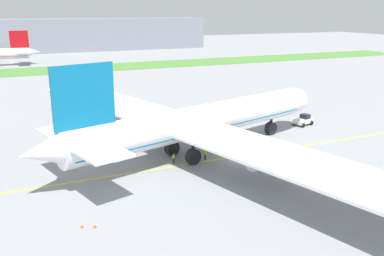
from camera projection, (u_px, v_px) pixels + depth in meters
name	position (u px, v px, depth m)	size (l,w,h in m)	color
ground_plane	(239.00, 160.00, 65.57)	(600.00, 600.00, 0.00)	gray
apron_taxi_line	(234.00, 157.00, 67.05)	(280.00, 0.36, 0.01)	yellow
grass_median_strip	(92.00, 68.00, 168.63)	(320.00, 24.00, 0.10)	#4C8438
airliner_foreground	(196.00, 123.00, 66.13)	(54.10, 88.50, 16.33)	white
pushback_tug	(303.00, 120.00, 85.24)	(5.98, 3.47, 2.21)	white
ground_crew_wingwalker_port	(174.00, 157.00, 64.12)	(0.46, 0.45, 1.58)	black
ground_crew_marshaller_front	(205.00, 153.00, 65.45)	(0.54, 0.45, 1.74)	black
traffic_cone_near_nose	(82.00, 225.00, 45.20)	(0.36, 0.36, 0.58)	#F2590C
traffic_cone_port_wing	(95.00, 225.00, 45.21)	(0.36, 0.36, 0.58)	#F2590C
terminal_building	(106.00, 34.00, 243.32)	(116.46, 20.00, 18.00)	gray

